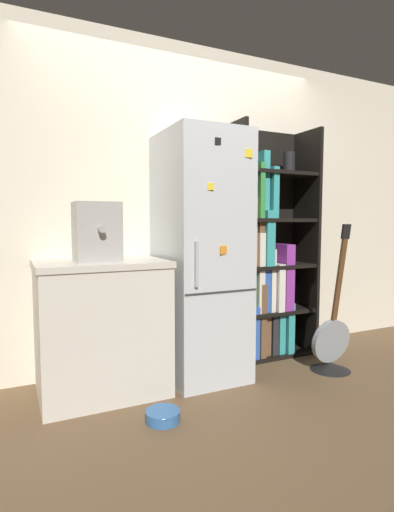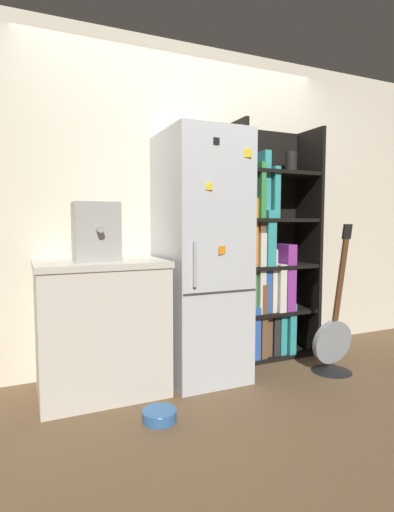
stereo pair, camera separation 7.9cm
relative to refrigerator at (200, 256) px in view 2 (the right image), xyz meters
The scene contains 8 objects.
ground_plane 0.92m from the refrigerator, 89.98° to the right, with size 16.00×16.00×0.00m, color brown.
wall_back 0.53m from the refrigerator, 90.00° to the left, with size 8.00×0.05×2.60m.
refrigerator is the anchor object (origin of this frame).
bookshelf 0.70m from the refrigerator, 14.61° to the left, with size 0.78×0.38×1.97m.
kitchen_counter 0.87m from the refrigerator, behind, with size 0.85×0.67×0.91m.
espresso_machine 0.80m from the refrigerator, behind, with size 0.29×0.30×0.39m.
guitar 1.27m from the refrigerator, 21.26° to the right, with size 0.35×0.31×1.15m.
pet_bowl 1.16m from the refrigerator, 132.28° to the right, with size 0.21×0.21×0.07m.
Camera 2 is at (-1.23, -2.61, 1.16)m, focal length 28.00 mm.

